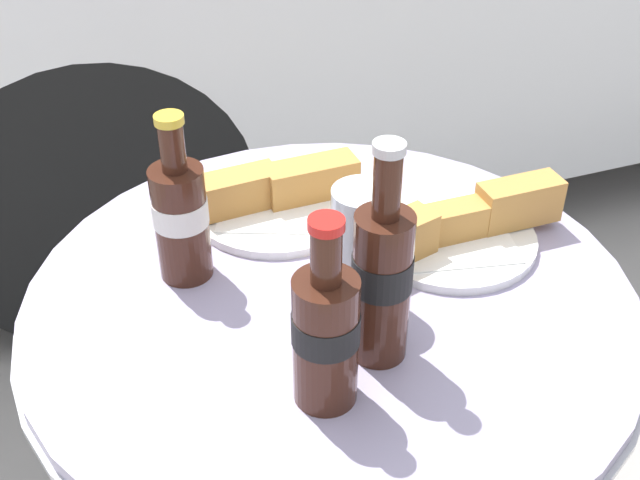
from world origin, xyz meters
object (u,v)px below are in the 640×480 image
at_px(cola_bottle_right, 382,278).
at_px(lunch_plate_near, 455,228).
at_px(bistro_table, 330,373).
at_px(drinking_glass, 361,253).
at_px(lunch_plate_far, 277,196).
at_px(cola_bottle_center, 326,333).
at_px(cola_bottle_left, 181,216).

relative_size(cola_bottle_right, lunch_plate_near, 0.86).
bearing_deg(lunch_plate_near, cola_bottle_right, -139.27).
height_order(bistro_table, lunch_plate_near, lunch_plate_near).
xyz_separation_m(drinking_glass, lunch_plate_near, (0.16, 0.06, -0.04)).
bearing_deg(lunch_plate_near, bistro_table, -169.78).
relative_size(lunch_plate_near, lunch_plate_far, 1.30).
xyz_separation_m(bistro_table, drinking_glass, (0.03, -0.03, 0.21)).
bearing_deg(cola_bottle_right, cola_bottle_center, -151.86).
xyz_separation_m(bistro_table, lunch_plate_near, (0.18, 0.03, 0.17)).
distance_m(cola_bottle_right, cola_bottle_center, 0.09).
bearing_deg(lunch_plate_near, cola_bottle_center, -142.76).
distance_m(bistro_table, lunch_plate_near, 0.25).
bearing_deg(lunch_plate_far, cola_bottle_left, -147.13).
relative_size(cola_bottle_left, lunch_plate_near, 0.72).
bearing_deg(cola_bottle_left, cola_bottle_right, -51.92).
distance_m(drinking_glass, lunch_plate_near, 0.18).
distance_m(bistro_table, drinking_glass, 0.21).
bearing_deg(cola_bottle_left, cola_bottle_center, -70.82).
bearing_deg(drinking_glass, cola_bottle_right, -99.20).
bearing_deg(bistro_table, drinking_glass, -49.17).
relative_size(drinking_glass, lunch_plate_near, 0.51).
bearing_deg(cola_bottle_center, drinking_glass, 54.50).
bearing_deg(lunch_plate_far, drinking_glass, -82.10).
distance_m(drinking_glass, lunch_plate_far, 0.23).
height_order(drinking_glass, lunch_plate_near, drinking_glass).
bearing_deg(lunch_plate_near, lunch_plate_far, 140.18).
bearing_deg(cola_bottle_center, bistro_table, 67.08).
xyz_separation_m(cola_bottle_left, lunch_plate_far, (0.15, 0.10, -0.06)).
height_order(bistro_table, cola_bottle_right, cola_bottle_right).
xyz_separation_m(cola_bottle_left, lunch_plate_near, (0.34, -0.06, -0.06)).
height_order(cola_bottle_right, drinking_glass, cola_bottle_right).
bearing_deg(drinking_glass, lunch_plate_near, 21.34).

